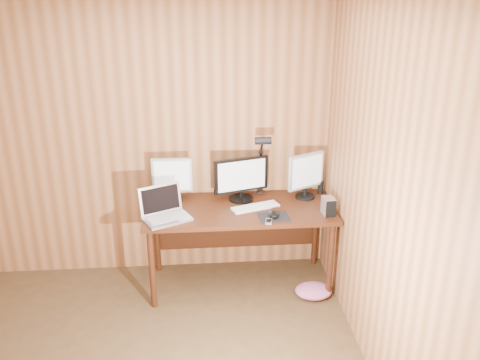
{
  "coord_description": "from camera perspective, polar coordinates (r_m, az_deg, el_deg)",
  "views": [
    {
      "loc": [
        0.61,
        -2.29,
        2.54
      ],
      "look_at": [
        0.93,
        1.58,
        1.02
      ],
      "focal_mm": 38.0,
      "sensor_mm": 36.0,
      "label": 1
    }
  ],
  "objects": [
    {
      "name": "room_shell",
      "position": [
        2.7,
        -17.36,
        -8.28
      ],
      "size": [
        4.0,
        4.0,
        4.0
      ],
      "color": "#4B341C",
      "rests_on": "ground"
    },
    {
      "name": "hard_drive",
      "position": [
        4.23,
        9.9,
        -2.91
      ],
      "size": [
        0.1,
        0.14,
        0.14
      ],
      "rotation": [
        0.0,
        0.0,
        0.09
      ],
      "color": "silver",
      "rests_on": "desk"
    },
    {
      "name": "keyboard",
      "position": [
        4.31,
        1.74,
        -3.04
      ],
      "size": [
        0.43,
        0.25,
        0.02
      ],
      "rotation": [
        0.0,
        0.0,
        0.33
      ],
      "color": "white",
      "rests_on": "desk"
    },
    {
      "name": "mouse",
      "position": [
        4.14,
        3.82,
        -3.87
      ],
      "size": [
        0.1,
        0.14,
        0.04
      ],
      "primitive_type": "ellipsoid",
      "rotation": [
        0.0,
        0.0,
        0.24
      ],
      "color": "black",
      "rests_on": "mousepad"
    },
    {
      "name": "mousepad",
      "position": [
        4.15,
        3.81,
        -4.15
      ],
      "size": [
        0.26,
        0.22,
        0.0
      ],
      "primitive_type": "cube",
      "rotation": [
        0.0,
        0.0,
        0.08
      ],
      "color": "black",
      "rests_on": "desk"
    },
    {
      "name": "monitor_right",
      "position": [
        4.47,
        7.43,
        0.61
      ],
      "size": [
        0.33,
        0.2,
        0.41
      ],
      "rotation": [
        0.0,
        0.0,
        0.48
      ],
      "color": "black",
      "rests_on": "desk"
    },
    {
      "name": "monitor_center",
      "position": [
        4.39,
        0.12,
        0.15
      ],
      "size": [
        0.48,
        0.21,
        0.39
      ],
      "rotation": [
        0.0,
        0.0,
        0.29
      ],
      "color": "black",
      "rests_on": "desk"
    },
    {
      "name": "monitor_left",
      "position": [
        4.4,
        -7.61,
        0.15
      ],
      "size": [
        0.35,
        0.16,
        0.39
      ],
      "rotation": [
        0.0,
        0.0,
        -0.03
      ],
      "color": "black",
      "rests_on": "desk"
    },
    {
      "name": "laptop",
      "position": [
        4.16,
        -8.51,
        -3.39
      ],
      "size": [
        0.44,
        0.4,
        0.26
      ],
      "rotation": [
        0.0,
        0.0,
        0.45
      ],
      "color": "silver",
      "rests_on": "desk"
    },
    {
      "name": "desk",
      "position": [
        4.44,
        -0.13,
        -4.14
      ],
      "size": [
        1.6,
        0.7,
        0.75
      ],
      "color": "#3B1A0C",
      "rests_on": "floor"
    },
    {
      "name": "desk_lamp",
      "position": [
        4.42,
        2.48,
        2.67
      ],
      "size": [
        0.14,
        0.2,
        0.61
      ],
      "rotation": [
        0.0,
        0.0,
        0.17
      ],
      "color": "black",
      "rests_on": "desk"
    },
    {
      "name": "phone",
      "position": [
        4.07,
        3.25,
        -4.66
      ],
      "size": [
        0.07,
        0.11,
        0.01
      ],
      "rotation": [
        0.0,
        0.0,
        -0.19
      ],
      "color": "silver",
      "rests_on": "desk"
    },
    {
      "name": "speaker",
      "position": [
        4.63,
        9.04,
        -0.8
      ],
      "size": [
        0.05,
        0.05,
        0.12
      ],
      "primitive_type": "cylinder",
      "color": "black",
      "rests_on": "desk"
    },
    {
      "name": "fabric_pile",
      "position": [
        4.53,
        8.24,
        -12.21
      ],
      "size": [
        0.37,
        0.33,
        0.1
      ],
      "primitive_type": null,
      "rotation": [
        0.0,
        0.0,
        -0.23
      ],
      "color": "#CC6392",
      "rests_on": "floor"
    }
  ]
}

